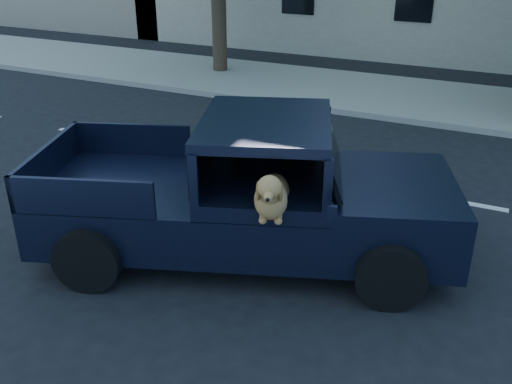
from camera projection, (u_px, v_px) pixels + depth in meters
ground at (146, 242)px, 8.45m from camera, size 120.00×120.00×0.00m
far_sidewalk at (339, 90)px, 15.93m from camera, size 60.00×4.00×0.15m
lane_stripes at (345, 181)px, 10.44m from camera, size 21.60×0.14×0.01m
pickup_truck at (239, 210)px, 7.90m from camera, size 5.99×3.91×2.00m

